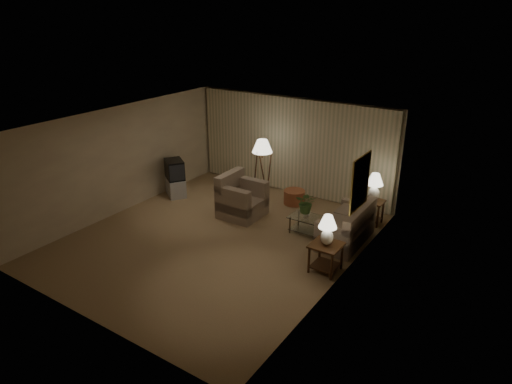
% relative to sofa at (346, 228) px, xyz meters
% --- Properties ---
extents(ground, '(7.00, 7.00, 0.00)m').
position_rel_sofa_xyz_m(ground, '(-2.50, -1.46, -0.36)').
color(ground, tan).
rests_on(ground, ground).
extents(room_shell, '(6.04, 7.02, 2.72)m').
position_rel_sofa_xyz_m(room_shell, '(-2.48, 0.05, 1.39)').
color(room_shell, beige).
rests_on(room_shell, ground).
extents(sofa, '(1.62, 0.83, 0.71)m').
position_rel_sofa_xyz_m(sofa, '(0.00, 0.00, 0.00)').
color(sofa, gray).
rests_on(sofa, ground).
extents(armchair, '(1.04, 0.99, 0.86)m').
position_rel_sofa_xyz_m(armchair, '(-2.72, -0.14, 0.07)').
color(armchair, gray).
rests_on(armchair, ground).
extents(side_table_near, '(0.59, 0.59, 0.60)m').
position_rel_sofa_xyz_m(side_table_near, '(0.15, -1.35, 0.06)').
color(side_table_near, '#39230F').
rests_on(side_table_near, ground).
extents(side_table_far, '(0.53, 0.44, 0.60)m').
position_rel_sofa_xyz_m(side_table_far, '(0.15, 1.25, 0.05)').
color(side_table_far, '#39230F').
rests_on(side_table_far, ground).
extents(table_lamp_near, '(0.36, 0.36, 0.63)m').
position_rel_sofa_xyz_m(table_lamp_near, '(0.15, -1.35, 0.61)').
color(table_lamp_near, white).
rests_on(table_lamp_near, side_table_near).
extents(table_lamp_far, '(0.40, 0.40, 0.69)m').
position_rel_sofa_xyz_m(table_lamp_far, '(0.15, 1.25, 0.65)').
color(table_lamp_far, white).
rests_on(table_lamp_far, side_table_far).
extents(coffee_table, '(1.03, 0.56, 0.41)m').
position_rel_sofa_xyz_m(coffee_table, '(-0.80, -0.10, -0.08)').
color(coffee_table, silver).
rests_on(coffee_table, ground).
extents(tv_cabinet, '(1.13, 1.11, 0.50)m').
position_rel_sofa_xyz_m(tv_cabinet, '(-5.05, -0.06, -0.11)').
color(tv_cabinet, '#AFAFB2').
rests_on(tv_cabinet, ground).
extents(crt_tv, '(1.04, 1.03, 0.53)m').
position_rel_sofa_xyz_m(crt_tv, '(-5.05, -0.06, 0.41)').
color(crt_tv, black).
rests_on(crt_tv, tv_cabinet).
extents(floor_lamp, '(0.54, 0.54, 1.68)m').
position_rel_sofa_xyz_m(floor_lamp, '(-2.90, 1.06, 0.52)').
color(floor_lamp, '#39230F').
rests_on(floor_lamp, ground).
extents(ottoman, '(0.72, 0.72, 0.37)m').
position_rel_sofa_xyz_m(ottoman, '(-2.00, 1.25, -0.17)').
color(ottoman, '#AC573A').
rests_on(ottoman, ground).
extents(vase, '(0.15, 0.15, 0.16)m').
position_rel_sofa_xyz_m(vase, '(-0.95, -0.10, 0.14)').
color(vase, white).
rests_on(vase, coffee_table).
extents(flowers, '(0.55, 0.51, 0.52)m').
position_rel_sofa_xyz_m(flowers, '(-0.95, -0.10, 0.47)').
color(flowers, '#436C30').
rests_on(flowers, vase).
extents(book, '(0.21, 0.26, 0.02)m').
position_rel_sofa_xyz_m(book, '(-0.55, -0.20, 0.07)').
color(book, olive).
rests_on(book, coffee_table).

